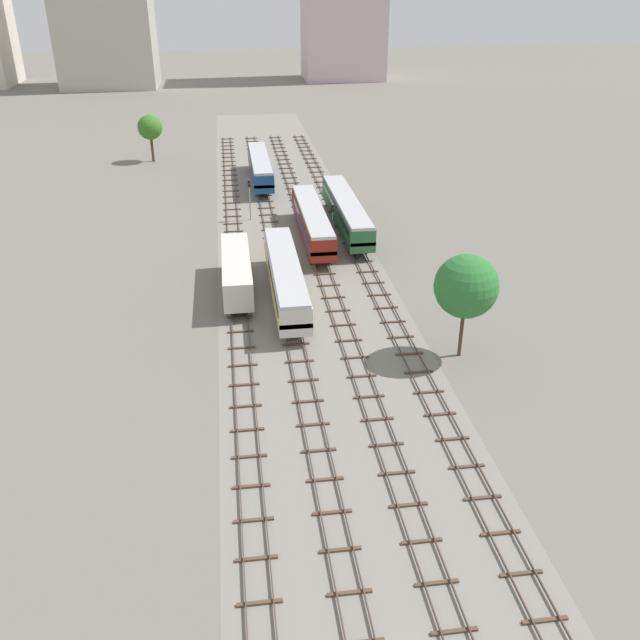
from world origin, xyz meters
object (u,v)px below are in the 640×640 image
passenger_coach_centre_midfar (346,210)px  signal_post_near (250,195)px  diesel_railcar_centre_left_mid (312,220)px  signal_post_nearest (332,218)px  freight_boxcar_far_left_near (237,270)px  diesel_railcar_left_nearest (285,276)px  diesel_railcar_left_far (260,166)px

passenger_coach_centre_midfar → signal_post_near: size_ratio=4.08×
diesel_railcar_centre_left_mid → passenger_coach_centre_midfar: (4.71, 3.20, 0.02)m
passenger_coach_centre_midfar → signal_post_nearest: size_ratio=4.71×
freight_boxcar_far_left_near → diesel_railcar_centre_left_mid: (9.41, 13.86, 0.15)m
diesel_railcar_left_nearest → diesel_railcar_centre_left_mid: bearing=73.9°
passenger_coach_centre_midfar → signal_post_near: bearing=154.2°
diesel_railcar_left_far → diesel_railcar_centre_left_mid: bearing=-79.9°
freight_boxcar_far_left_near → signal_post_near: bearing=84.1°
freight_boxcar_far_left_near → diesel_railcar_left_far: 40.68m
signal_post_near → signal_post_nearest: bearing=-45.0°
freight_boxcar_far_left_near → signal_post_nearest: size_ratio=3.00×
freight_boxcar_far_left_near → signal_post_nearest: 17.77m
passenger_coach_centre_midfar → diesel_railcar_centre_left_mid: bearing=-145.8°
freight_boxcar_far_left_near → diesel_railcar_left_nearest: bearing=-27.5°
diesel_railcar_centre_left_mid → diesel_railcar_left_far: same height
signal_post_nearest → signal_post_near: bearing=135.0°
passenger_coach_centre_midfar → signal_post_near: (-11.77, 5.68, 0.81)m
freight_boxcar_far_left_near → diesel_railcar_left_far: bearing=83.4°
diesel_railcar_left_far → signal_post_nearest: size_ratio=4.39×
diesel_railcar_left_far → signal_post_near: (-2.35, -17.67, 0.83)m
diesel_railcar_left_nearest → signal_post_near: signal_post_near is taller
signal_post_nearest → passenger_coach_centre_midfar: bearing=57.8°
diesel_railcar_centre_left_mid → diesel_railcar_left_far: (-4.71, 26.55, 0.00)m
diesel_railcar_left_nearest → diesel_railcar_centre_left_mid: same height
passenger_coach_centre_midfar → signal_post_nearest: signal_post_nearest is taller
passenger_coach_centre_midfar → diesel_railcar_left_far: size_ratio=1.07×
signal_post_nearest → diesel_railcar_centre_left_mid: bearing=166.9°
passenger_coach_centre_midfar → signal_post_nearest: (-2.35, -3.74, 0.39)m
diesel_railcar_left_nearest → signal_post_nearest: size_ratio=4.39×
diesel_railcar_centre_left_mid → signal_post_nearest: signal_post_nearest is taller
signal_post_nearest → signal_post_near: size_ratio=0.86×
diesel_railcar_left_nearest → diesel_railcar_left_far: (0.00, 42.86, 0.00)m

